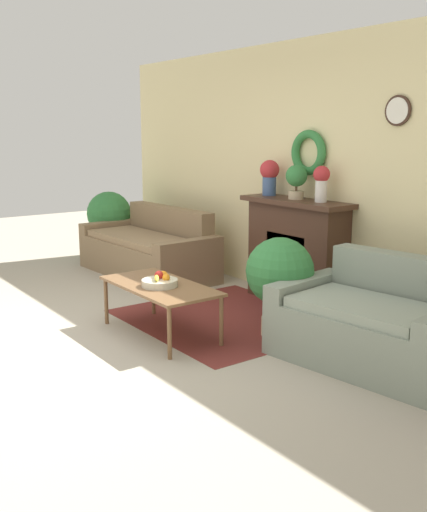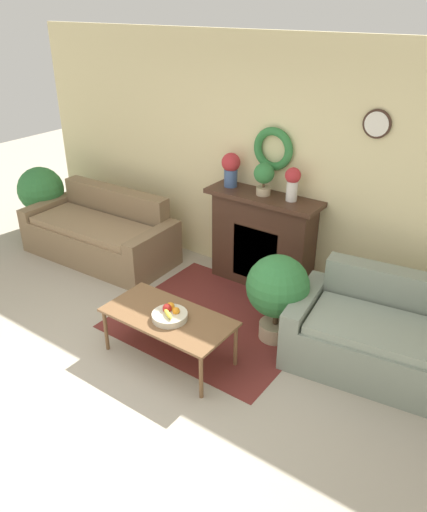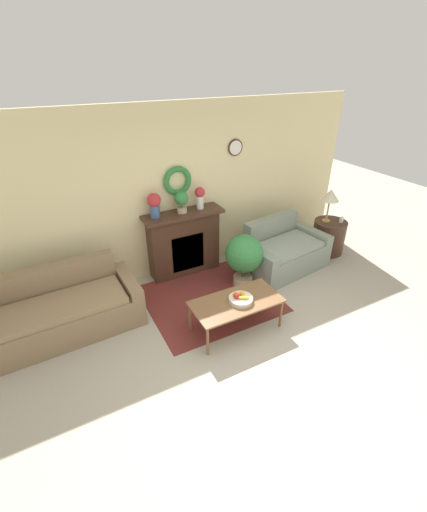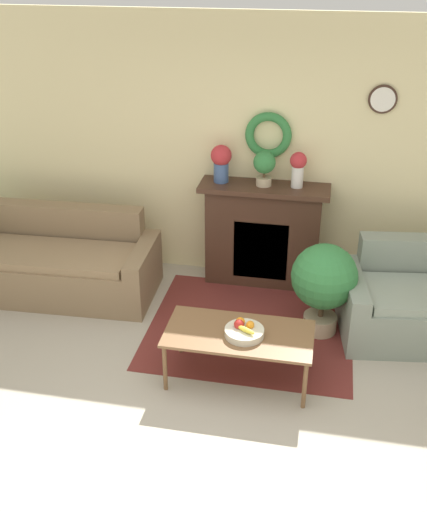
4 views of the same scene
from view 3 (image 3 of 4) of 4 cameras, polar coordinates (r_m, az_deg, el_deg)
The scene contains 15 objects.
ground_plane at distance 4.27m, azimuth 8.40°, elevation -18.87°, with size 16.00×16.00×0.00m, color #ADA38E.
floor_rug at distance 5.30m, azimuth -0.56°, elevation -7.05°, with size 1.89×1.69×0.01m.
wall_back at distance 5.52m, azimuth -7.12°, elevation 10.31°, with size 6.80×0.15×2.70m.
fireplace at distance 5.70m, azimuth -4.96°, elevation 2.28°, with size 1.30×0.41×1.10m.
couch_left at distance 5.01m, azimuth -23.75°, elevation -8.34°, with size 1.99×0.96×0.83m.
loveseat_right at distance 6.04m, azimuth 11.36°, elevation 0.75°, with size 1.56×1.09×0.82m.
coffee_table at distance 4.53m, azimuth 3.83°, elevation -7.88°, with size 1.19×0.59×0.46m.
fruit_bowl at distance 4.48m, azimuth 4.50°, elevation -7.10°, with size 0.32×0.32×0.12m.
side_table_by_loveseat at distance 6.76m, azimuth 18.61°, elevation 3.08°, with size 0.59×0.59×0.62m.
table_lamp at distance 6.44m, azimuth 18.92°, elevation 9.48°, with size 0.32×0.32×0.60m.
mug at distance 6.64m, azimuth 20.54°, elevation 5.68°, with size 0.07×0.07×0.10m.
vase_on_mantel_left at distance 5.25m, azimuth -9.84°, elevation 8.57°, with size 0.21×0.21×0.38m.
vase_on_mantel_right at distance 5.52m, azimuth -2.28°, elevation 9.92°, with size 0.16×0.16×0.35m.
potted_plant_on_mantel at distance 5.37m, azimuth -5.35°, elevation 9.28°, with size 0.22×0.22×0.35m.
potted_plant_floor_by_loveseat at distance 5.33m, azimuth 5.11°, elevation 0.08°, with size 0.60×0.60×0.88m.
Camera 3 is at (-1.82, -2.17, 3.20)m, focal length 24.00 mm.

